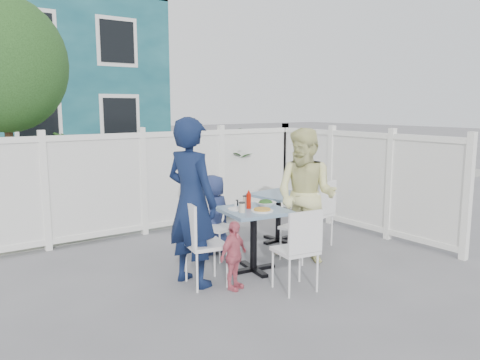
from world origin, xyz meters
TOP-DOWN VIEW (x-y plane):
  - ground at (0.00, 0.00)m, footprint 80.00×80.00m
  - near_sidewalk at (0.00, 3.80)m, footprint 24.00×2.60m
  - street at (0.00, 7.50)m, footprint 24.00×5.00m
  - far_sidewalk at (0.00, 10.60)m, footprint 24.00×1.60m
  - fence_back at (0.10, 2.40)m, footprint 5.86×0.08m
  - fence_right at (3.00, 0.60)m, footprint 0.08×3.66m
  - tree at (-1.60, 3.30)m, footprint 1.80×1.62m
  - potted_shrub_a at (-0.67, 3.10)m, footprint 1.25×1.25m
  - potted_shrub_b at (1.85, 3.00)m, footprint 1.72×1.81m
  - main_table at (0.49, 0.07)m, footprint 0.82×0.82m
  - spare_table at (1.56, 0.87)m, footprint 0.75×0.75m
  - chair_left at (-0.29, 0.04)m, footprint 0.49×0.50m
  - chair_right at (1.30, 0.08)m, footprint 0.47×0.48m
  - chair_back at (0.40, 0.81)m, footprint 0.47×0.46m
  - chair_near at (0.49, -0.75)m, footprint 0.47×0.46m
  - chair_spare at (1.85, 0.32)m, footprint 0.50×0.49m
  - man at (-0.32, 0.14)m, footprint 0.62×0.78m
  - woman at (1.27, -0.01)m, footprint 0.93×1.03m
  - boy at (0.48, 0.96)m, footprint 0.56×0.39m
  - toddler at (-0.04, -0.27)m, footprint 0.49×0.33m
  - plate_main at (0.50, -0.09)m, footprint 0.26×0.26m
  - plate_side at (0.31, 0.16)m, footprint 0.21×0.21m
  - salad_bowl at (0.71, 0.11)m, footprint 0.24×0.24m
  - coffee_cup_a at (0.27, 0.00)m, footprint 0.07×0.07m
  - coffee_cup_b at (0.54, 0.29)m, footprint 0.08×0.08m
  - ketchup_bottle at (0.46, 0.13)m, footprint 0.06×0.06m
  - salt_shaker at (0.39, 0.31)m, footprint 0.03×0.03m
  - pepper_shaker at (0.44, 0.34)m, footprint 0.03×0.03m

SIDE VIEW (x-z plane):
  - ground at x=0.00m, z-range 0.00..0.00m
  - street at x=0.00m, z-range 0.00..0.01m
  - near_sidewalk at x=0.00m, z-range 0.00..0.01m
  - far_sidewalk at x=0.00m, z-range 0.00..0.01m
  - toddler at x=-0.04m, z-range 0.00..0.77m
  - chair_back at x=0.40m, z-range 0.07..0.91m
  - chair_right at x=1.30m, z-range 0.07..0.96m
  - chair_near at x=0.49m, z-range 0.08..0.99m
  - boy at x=0.48m, z-range 0.00..1.08m
  - chair_left at x=-0.29m, z-range 0.08..1.04m
  - chair_spare at x=1.85m, z-range 0.08..1.04m
  - spare_table at x=1.56m, z-range 0.20..0.92m
  - main_table at x=0.49m, z-range 0.21..0.99m
  - plate_side at x=0.31m, z-range 0.77..0.79m
  - plate_main at x=0.50m, z-range 0.77..0.79m
  - fence_right at x=3.00m, z-range -0.02..1.58m
  - fence_back at x=0.10m, z-range -0.02..1.58m
  - potted_shrub_b at x=1.85m, z-range 0.00..1.58m
  - salad_bowl at x=0.71m, z-range 0.77..0.83m
  - potted_shrub_a at x=-0.67m, z-range 0.00..1.61m
  - salt_shaker at x=0.39m, z-range 0.77..0.84m
  - pepper_shaker at x=0.44m, z-range 0.77..0.85m
  - coffee_cup_a at x=0.27m, z-range 0.77..0.88m
  - coffee_cup_b at x=0.54m, z-range 0.77..0.89m
  - woman at x=1.27m, z-range 0.00..1.73m
  - ketchup_bottle at x=0.46m, z-range 0.77..0.96m
  - man at x=-0.32m, z-range 0.00..1.89m
  - tree at x=-1.60m, z-range 0.80..4.39m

